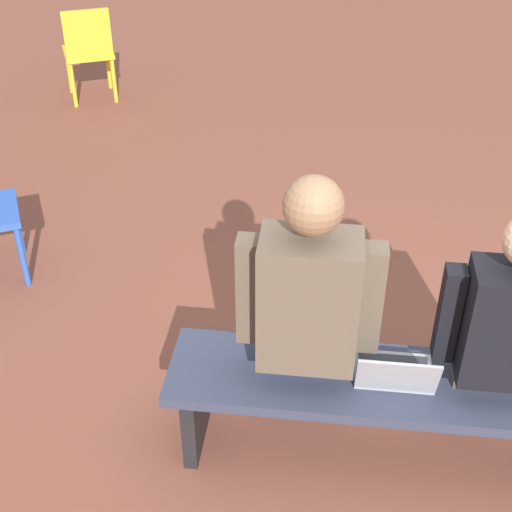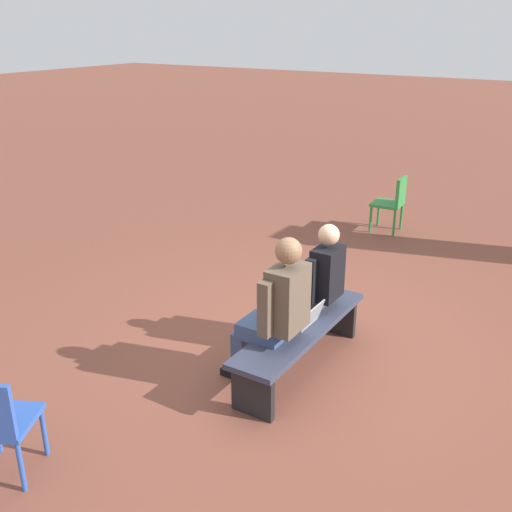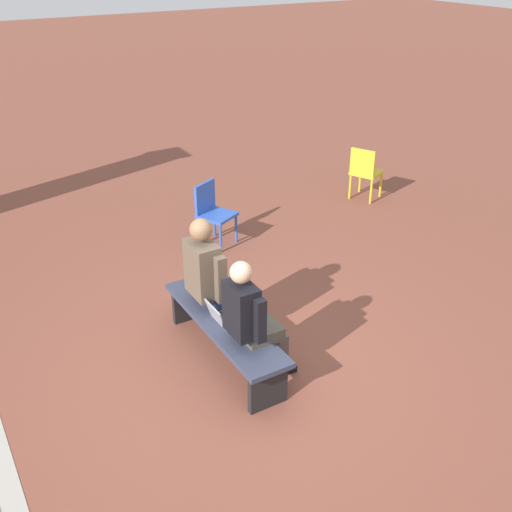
# 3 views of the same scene
# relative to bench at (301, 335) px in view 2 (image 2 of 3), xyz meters

# --- Properties ---
(ground_plane) EXTENTS (60.00, 60.00, 0.00)m
(ground_plane) POSITION_rel_bench_xyz_m (-0.27, -0.12, -0.35)
(ground_plane) COLOR brown
(bench) EXTENTS (1.80, 0.44, 0.45)m
(bench) POSITION_rel_bench_xyz_m (0.00, 0.00, 0.00)
(bench) COLOR #33384C
(bench) RESTS_ON ground
(person_student) EXTENTS (0.50, 0.64, 1.28)m
(person_student) POSITION_rel_bench_xyz_m (-0.42, -0.06, 0.34)
(person_student) COLOR #4C473D
(person_student) RESTS_ON ground
(person_adult) EXTENTS (0.57, 0.71, 1.38)m
(person_adult) POSITION_rel_bench_xyz_m (0.33, -0.07, 0.38)
(person_adult) COLOR #384C75
(person_adult) RESTS_ON ground
(laptop) EXTENTS (0.32, 0.29, 0.21)m
(laptop) POSITION_rel_bench_xyz_m (-0.03, 0.01, 0.15)
(laptop) COLOR #9EA0A5
(laptop) RESTS_ON bench
(plastic_chair_mid_courtyard) EXTENTS (0.44, 0.44, 0.84)m
(plastic_chair_mid_courtyard) POSITION_rel_bench_xyz_m (-4.09, -0.65, 0.13)
(plastic_chair_mid_courtyard) COLOR #2D893D
(plastic_chair_mid_courtyard) RESTS_ON ground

